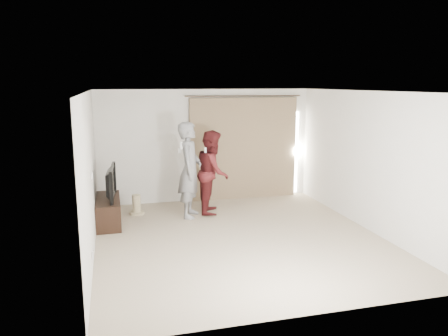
{
  "coord_description": "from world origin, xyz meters",
  "views": [
    {
      "loc": [
        -2.15,
        -7.13,
        2.74
      ],
      "look_at": [
        0.03,
        1.2,
        1.06
      ],
      "focal_mm": 35.0,
      "sensor_mm": 36.0,
      "label": 1
    }
  ],
  "objects_px": {
    "person_woman": "(213,172)",
    "tv_console": "(108,211)",
    "tv": "(107,183)",
    "person_man": "(190,170)"
  },
  "relations": [
    {
      "from": "tv",
      "to": "person_man",
      "type": "xyz_separation_m",
      "value": [
        1.65,
        0.06,
        0.16
      ]
    },
    {
      "from": "tv_console",
      "to": "person_man",
      "type": "relative_size",
      "value": 0.67
    },
    {
      "from": "tv_console",
      "to": "person_man",
      "type": "xyz_separation_m",
      "value": [
        1.65,
        0.06,
        0.73
      ]
    },
    {
      "from": "person_woman",
      "to": "tv_console",
      "type": "bearing_deg",
      "value": -174.0
    },
    {
      "from": "tv_console",
      "to": "person_woman",
      "type": "xyz_separation_m",
      "value": [
        2.18,
        0.23,
        0.63
      ]
    },
    {
      "from": "tv",
      "to": "tv_console",
      "type": "bearing_deg",
      "value": 0.0
    },
    {
      "from": "tv",
      "to": "person_man",
      "type": "relative_size",
      "value": 0.56
    },
    {
      "from": "person_man",
      "to": "person_woman",
      "type": "height_order",
      "value": "person_man"
    },
    {
      "from": "tv",
      "to": "person_woman",
      "type": "bearing_deg",
      "value": -80.0
    },
    {
      "from": "tv_console",
      "to": "person_man",
      "type": "bearing_deg",
      "value": 2.02
    }
  ]
}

